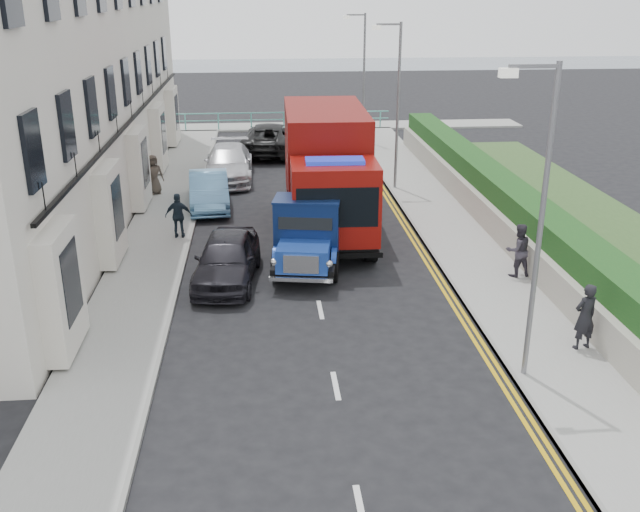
{
  "coord_description": "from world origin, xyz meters",
  "views": [
    {
      "loc": [
        -1.53,
        -15.73,
        8.35
      ],
      "look_at": [
        0.03,
        2.49,
        1.4
      ],
      "focal_mm": 40.0,
      "sensor_mm": 36.0,
      "label": 1
    }
  ],
  "objects_px": {
    "pedestrian_east_near": "(585,317)",
    "lamp_far": "(362,71)",
    "lamp_mid": "(395,97)",
    "parked_car_front": "(227,258)",
    "red_lorry": "(327,169)",
    "lamp_near": "(537,210)",
    "bedford_lorry": "(308,238)"
  },
  "relations": [
    {
      "from": "lamp_near",
      "to": "pedestrian_east_near",
      "type": "height_order",
      "value": "lamp_near"
    },
    {
      "from": "parked_car_front",
      "to": "pedestrian_east_near",
      "type": "distance_m",
      "value": 10.16
    },
    {
      "from": "lamp_near",
      "to": "lamp_mid",
      "type": "bearing_deg",
      "value": 90.0
    },
    {
      "from": "lamp_near",
      "to": "lamp_far",
      "type": "relative_size",
      "value": 1.0
    },
    {
      "from": "lamp_far",
      "to": "parked_car_front",
      "type": "distance_m",
      "value": 21.11
    },
    {
      "from": "parked_car_front",
      "to": "pedestrian_east_near",
      "type": "xyz_separation_m",
      "value": [
        8.71,
        -5.22,
        0.22
      ]
    },
    {
      "from": "parked_car_front",
      "to": "lamp_mid",
      "type": "bearing_deg",
      "value": 61.14
    },
    {
      "from": "lamp_mid",
      "to": "pedestrian_east_near",
      "type": "xyz_separation_m",
      "value": [
        1.92,
        -14.95,
        -3.04
      ]
    },
    {
      "from": "bedford_lorry",
      "to": "red_lorry",
      "type": "xyz_separation_m",
      "value": [
        0.95,
        3.94,
        1.19
      ]
    },
    {
      "from": "parked_car_front",
      "to": "lamp_near",
      "type": "bearing_deg",
      "value": -36.72
    },
    {
      "from": "lamp_near",
      "to": "bedford_lorry",
      "type": "xyz_separation_m",
      "value": [
        -4.31,
        6.94,
        -2.91
      ]
    },
    {
      "from": "lamp_mid",
      "to": "lamp_far",
      "type": "bearing_deg",
      "value": 90.0
    },
    {
      "from": "bedford_lorry",
      "to": "red_lorry",
      "type": "height_order",
      "value": "red_lorry"
    },
    {
      "from": "bedford_lorry",
      "to": "pedestrian_east_near",
      "type": "xyz_separation_m",
      "value": [
        6.23,
        -5.89,
        -0.13
      ]
    },
    {
      "from": "red_lorry",
      "to": "pedestrian_east_near",
      "type": "bearing_deg",
      "value": -60.62
    },
    {
      "from": "bedford_lorry",
      "to": "lamp_mid",
      "type": "bearing_deg",
      "value": 74.47
    },
    {
      "from": "bedford_lorry",
      "to": "pedestrian_east_near",
      "type": "bearing_deg",
      "value": -33.51
    },
    {
      "from": "red_lorry",
      "to": "parked_car_front",
      "type": "bearing_deg",
      "value": -125.52
    },
    {
      "from": "lamp_near",
      "to": "bedford_lorry",
      "type": "bearing_deg",
      "value": 121.82
    },
    {
      "from": "lamp_far",
      "to": "bedford_lorry",
      "type": "relative_size",
      "value": 1.35
    },
    {
      "from": "lamp_mid",
      "to": "red_lorry",
      "type": "relative_size",
      "value": 0.85
    },
    {
      "from": "lamp_near",
      "to": "pedestrian_east_near",
      "type": "xyz_separation_m",
      "value": [
        1.92,
        1.05,
        -3.04
      ]
    },
    {
      "from": "pedestrian_east_near",
      "to": "lamp_mid",
      "type": "bearing_deg",
      "value": -98.18
    },
    {
      "from": "lamp_far",
      "to": "pedestrian_east_near",
      "type": "distance_m",
      "value": 25.21
    },
    {
      "from": "red_lorry",
      "to": "pedestrian_east_near",
      "type": "relative_size",
      "value": 4.91
    },
    {
      "from": "lamp_mid",
      "to": "red_lorry",
      "type": "height_order",
      "value": "lamp_mid"
    },
    {
      "from": "lamp_near",
      "to": "lamp_mid",
      "type": "distance_m",
      "value": 16.0
    },
    {
      "from": "red_lorry",
      "to": "pedestrian_east_near",
      "type": "xyz_separation_m",
      "value": [
        5.28,
        -9.83,
        -1.32
      ]
    },
    {
      "from": "lamp_mid",
      "to": "parked_car_front",
      "type": "xyz_separation_m",
      "value": [
        -6.79,
        -9.73,
        -3.26
      ]
    },
    {
      "from": "pedestrian_east_near",
      "to": "lamp_far",
      "type": "bearing_deg",
      "value": -101.1
    },
    {
      "from": "lamp_far",
      "to": "parked_car_front",
      "type": "bearing_deg",
      "value": -108.98
    },
    {
      "from": "parked_car_front",
      "to": "red_lorry",
      "type": "bearing_deg",
      "value": 59.37
    }
  ]
}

